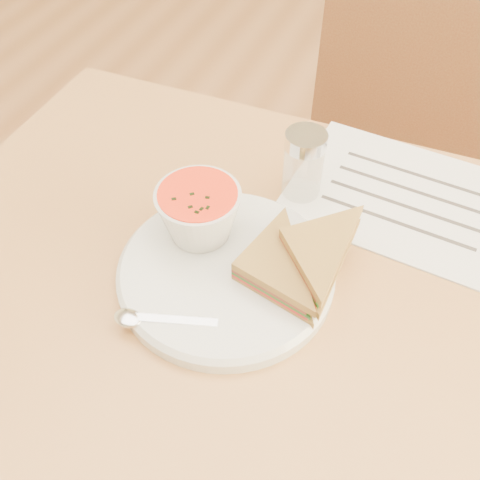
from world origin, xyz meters
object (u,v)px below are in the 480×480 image
at_px(plate, 226,272).
at_px(condiment_shaker, 303,165).
at_px(dining_table, 273,429).
at_px(soup_bowl, 199,215).
at_px(chair_far, 357,201).

relative_size(plate, condiment_shaker, 2.62).
distance_m(dining_table, condiment_shaker, 0.46).
relative_size(soup_bowl, condiment_shaker, 1.04).
distance_m(plate, soup_bowl, 0.08).
height_order(plate, condiment_shaker, condiment_shaker).
relative_size(dining_table, plate, 3.84).
bearing_deg(condiment_shaker, dining_table, -76.71).
height_order(dining_table, soup_bowl, soup_bowl).
relative_size(chair_far, soup_bowl, 9.16).
bearing_deg(condiment_shaker, plate, -102.11).
xyz_separation_m(plate, soup_bowl, (-0.05, 0.04, 0.04)).
height_order(chair_far, plate, chair_far).
distance_m(chair_far, plate, 0.57).
height_order(dining_table, condiment_shaker, condiment_shaker).
bearing_deg(soup_bowl, plate, -36.65).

